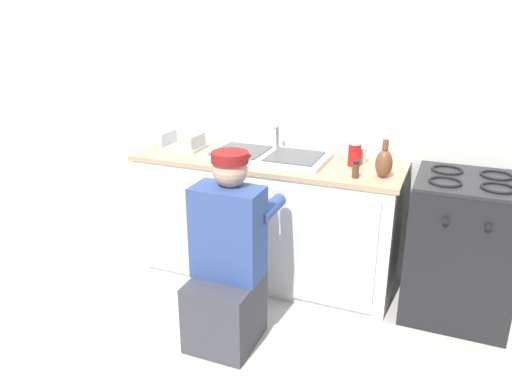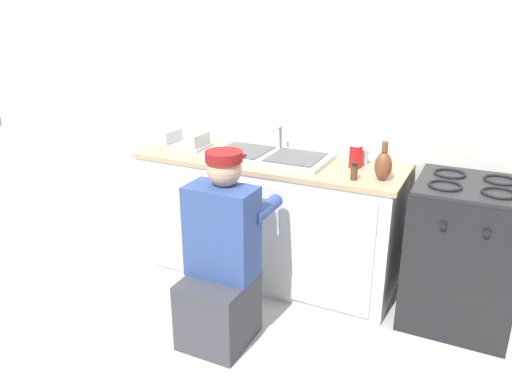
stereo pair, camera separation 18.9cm
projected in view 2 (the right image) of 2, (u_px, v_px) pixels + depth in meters
name	position (u px, v px, depth m)	size (l,w,h in m)	color
ground_plane	(250.00, 292.00, 3.37)	(12.00, 12.00, 0.00)	beige
back_wall	(290.00, 93.00, 3.49)	(6.00, 0.10, 2.50)	silver
counter_cabinet	(268.00, 221.00, 3.48)	(1.76, 0.62, 0.84)	white
countertop	(269.00, 161.00, 3.33)	(1.80, 0.62, 0.03)	tan
sink_double_basin	(269.00, 156.00, 3.32)	(0.80, 0.44, 0.19)	silver
stove_range	(462.00, 253.00, 2.96)	(0.61, 0.62, 0.89)	black
plumber_person	(221.00, 266.00, 2.77)	(0.42, 0.61, 1.10)	#3F3F47
soda_cup_red	(356.00, 156.00, 3.11)	(0.08, 0.08, 0.15)	red
vase_decorative	(383.00, 165.00, 2.88)	(0.10, 0.10, 0.23)	brown
dish_rack_tray	(188.00, 144.00, 3.59)	(0.28, 0.22, 0.11)	#B2B7BC
spice_bottle_pepper	(354.00, 171.00, 2.89)	(0.04, 0.04, 0.10)	#513823
water_glass	(364.00, 157.00, 3.19)	(0.06, 0.06, 0.10)	#ADC6CC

